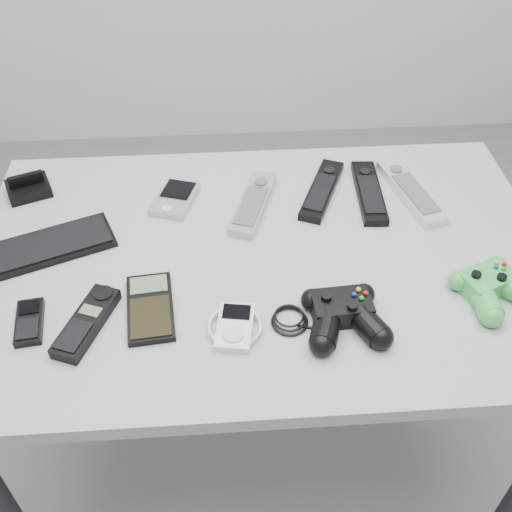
{
  "coord_description": "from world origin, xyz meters",
  "views": [
    {
      "loc": [
        -0.1,
        -0.82,
        1.58
      ],
      "look_at": [
        -0.04,
        0.02,
        0.79
      ],
      "focal_mm": 42.0,
      "sensor_mm": 36.0,
      "label": 1
    }
  ],
  "objects": [
    {
      "name": "calculator",
      "position": [
        -0.24,
        -0.09,
        0.78
      ],
      "size": [
        0.1,
        0.17,
        0.02
      ],
      "primitive_type": "cube",
      "rotation": [
        0.0,
        0.0,
        0.1
      ],
      "color": "black",
      "rests_on": "desk"
    },
    {
      "name": "dock_bracket",
      "position": [
        -0.53,
        0.28,
        0.8
      ],
      "size": [
        0.11,
        0.11,
        0.05
      ],
      "primitive_type": "cube",
      "rotation": [
        0.0,
        0.0,
        0.37
      ],
      "color": "black",
      "rests_on": "desk"
    },
    {
      "name": "controller_green",
      "position": [
        0.38,
        -0.09,
        0.79
      ],
      "size": [
        0.18,
        0.19,
        0.05
      ],
      "primitive_type": null,
      "rotation": [
        0.0,
        0.0,
        0.38
      ],
      "color": "green",
      "rests_on": "desk"
    },
    {
      "name": "remote_black_b",
      "position": [
        0.22,
        0.22,
        0.78
      ],
      "size": [
        0.06,
        0.22,
        0.02
      ],
      "primitive_type": "cube",
      "rotation": [
        0.0,
        0.0,
        -0.05
      ],
      "color": "black",
      "rests_on": "desk"
    },
    {
      "name": "cordless_handset",
      "position": [
        -0.35,
        -0.12,
        0.78
      ],
      "size": [
        0.11,
        0.17,
        0.03
      ],
      "primitive_type": "cube",
      "rotation": [
        0.0,
        0.0,
        -0.38
      ],
      "color": "black",
      "rests_on": "desk"
    },
    {
      "name": "mobile_phone",
      "position": [
        -0.45,
        -0.11,
        0.78
      ],
      "size": [
        0.06,
        0.11,
        0.02
      ],
      "primitive_type": "cube",
      "rotation": [
        0.0,
        0.0,
        0.13
      ],
      "color": "black",
      "rests_on": "desk"
    },
    {
      "name": "remote_silver_b",
      "position": [
        0.31,
        0.22,
        0.78
      ],
      "size": [
        0.11,
        0.24,
        0.02
      ],
      "primitive_type": "cube",
      "rotation": [
        0.0,
        0.0,
        0.23
      ],
      "color": "silver",
      "rests_on": "desk"
    },
    {
      "name": "remote_silver_a",
      "position": [
        -0.04,
        0.2,
        0.78
      ],
      "size": [
        0.12,
        0.22,
        0.02
      ],
      "primitive_type": "cube",
      "rotation": [
        0.0,
        0.0,
        -0.32
      ],
      "color": "#A8A7AE",
      "rests_on": "desk"
    },
    {
      "name": "desk",
      "position": [
        -0.02,
        0.05,
        0.7
      ],
      "size": [
        1.15,
        0.74,
        0.77
      ],
      "color": "gray",
      "rests_on": "floor"
    },
    {
      "name": "controller_black",
      "position": [
        0.1,
        -0.14,
        0.8
      ],
      "size": [
        0.26,
        0.17,
        0.05
      ],
      "primitive_type": null,
      "rotation": [
        0.0,
        0.0,
        0.07
      ],
      "color": "black",
      "rests_on": "desk"
    },
    {
      "name": "pda",
      "position": [
        -0.21,
        0.23,
        0.78
      ],
      "size": [
        0.11,
        0.14,
        0.02
      ],
      "primitive_type": "cube",
      "rotation": [
        0.0,
        0.0,
        -0.32
      ],
      "color": "#A8A7AE",
      "rests_on": "desk"
    },
    {
      "name": "mp3_player",
      "position": [
        -0.09,
        -0.14,
        0.78
      ],
      "size": [
        0.11,
        0.12,
        0.02
      ],
      "primitive_type": "cube",
      "rotation": [
        0.0,
        0.0,
        -0.16
      ],
      "color": "silver",
      "rests_on": "desk"
    },
    {
      "name": "floor",
      "position": [
        0.0,
        0.0,
        0.0
      ],
      "size": [
        3.5,
        3.5,
        0.0
      ],
      "primitive_type": "plane",
      "color": "slate",
      "rests_on": "ground"
    },
    {
      "name": "pda_keyboard",
      "position": [
        -0.45,
        0.09,
        0.78
      ],
      "size": [
        0.27,
        0.19,
        0.02
      ],
      "primitive_type": "cube",
      "rotation": [
        0.0,
        0.0,
        0.38
      ],
      "color": "black",
      "rests_on": "desk"
    },
    {
      "name": "remote_black_a",
      "position": [
        0.12,
        0.24,
        0.78
      ],
      "size": [
        0.13,
        0.22,
        0.02
      ],
      "primitive_type": "cube",
      "rotation": [
        0.0,
        0.0,
        -0.4
      ],
      "color": "black",
      "rests_on": "desk"
    }
  ]
}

